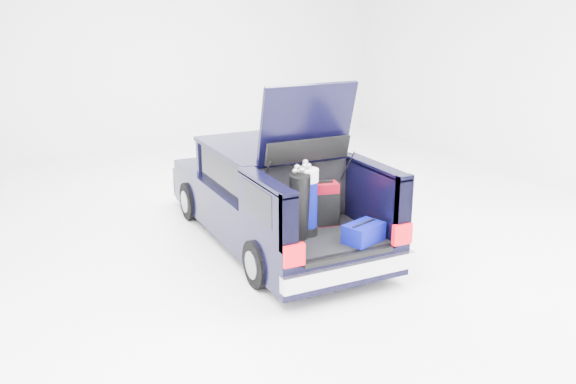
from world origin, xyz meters
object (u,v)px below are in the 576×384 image
blue_duffel (364,233)px  blue_golf_bag (307,201)px  car (270,195)px  red_suitcase (324,204)px  black_golf_bag (299,207)px

blue_duffel → blue_golf_bag: bearing=115.3°
car → red_suitcase: bearing=-80.8°
red_suitcase → blue_golf_bag: blue_golf_bag is taller
black_golf_bag → blue_duffel: black_golf_bag is taller
car → blue_golf_bag: size_ratio=4.79×
red_suitcase → blue_duffel: bearing=-66.0°
blue_duffel → car: bearing=80.9°
car → blue_duffel: 2.04m
car → red_suitcase: size_ratio=7.67×
car → black_golf_bag: (-0.33, -1.58, 0.35)m
car → blue_duffel: bearing=-80.1°
car → black_golf_bag: car is taller
car → blue_golf_bag: car is taller
red_suitcase → blue_duffel: 0.78m
black_golf_bag → blue_golf_bag: (0.17, 0.11, 0.01)m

